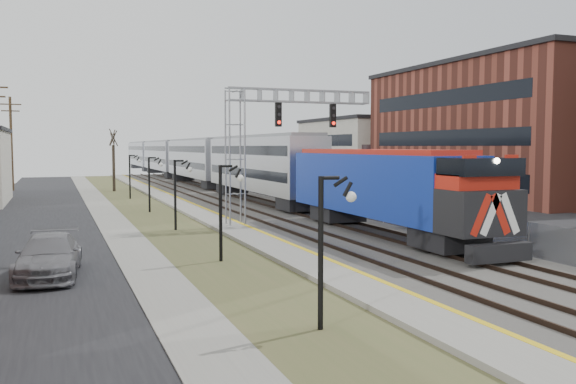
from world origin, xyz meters
TOP-DOWN VIEW (x-y plane):
  - street_west at (-11.50, 35.00)m, footprint 7.00×120.00m
  - sidewalk at (-7.00, 35.00)m, footprint 2.00×120.00m
  - grass_median at (-4.00, 35.00)m, footprint 4.00×120.00m
  - platform at (-1.00, 35.00)m, footprint 2.00×120.00m
  - ballast_bed at (4.00, 35.00)m, footprint 8.00×120.00m
  - parking_lot at (16.00, 35.00)m, footprint 16.00×120.00m
  - platform_edge at (-0.12, 35.00)m, footprint 0.24×120.00m
  - track_near at (2.00, 35.00)m, footprint 1.58×120.00m
  - track_far at (5.50, 35.00)m, footprint 1.58×120.00m
  - train at (5.50, 68.47)m, footprint 3.00×108.65m
  - signal_gantry at (1.22, 27.99)m, footprint 9.00×1.07m
  - lampposts at (-4.00, 18.29)m, footprint 0.14×62.14m
  - fence at (8.20, 35.00)m, footprint 0.04×120.00m
  - bare_trees at (-12.66, 38.91)m, footprint 12.30×42.30m
  - car_lot_d at (11.58, 23.28)m, footprint 5.84×2.81m
  - car_lot_e at (13.58, 37.79)m, footprint 4.30×2.10m
  - car_lot_f at (12.19, 44.18)m, footprint 4.66×1.96m
  - car_street_b at (-10.55, 17.43)m, footprint 2.57×5.34m

SIDE VIEW (x-z plane):
  - street_west at x=-11.50m, z-range 0.00..0.04m
  - parking_lot at x=16.00m, z-range 0.00..0.04m
  - grass_median at x=-4.00m, z-range 0.00..0.06m
  - sidewalk at x=-7.00m, z-range 0.00..0.08m
  - ballast_bed at x=4.00m, z-range 0.00..0.20m
  - platform at x=-1.00m, z-range 0.00..0.24m
  - platform_edge at x=-0.12m, z-range 0.24..0.25m
  - track_near at x=2.00m, z-range 0.20..0.35m
  - track_far at x=5.50m, z-range 0.20..0.35m
  - car_lot_e at x=13.58m, z-range 0.00..1.41m
  - car_street_b at x=-10.55m, z-range 0.00..1.50m
  - car_lot_f at x=12.19m, z-range 0.00..1.50m
  - fence at x=8.20m, z-range 0.00..1.60m
  - car_lot_d at x=11.58m, z-range 0.00..1.64m
  - lampposts at x=-4.00m, z-range 0.00..4.00m
  - bare_trees at x=-12.66m, z-range -0.27..5.68m
  - train at x=5.50m, z-range 0.28..5.60m
  - signal_gantry at x=1.22m, z-range 1.51..9.66m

